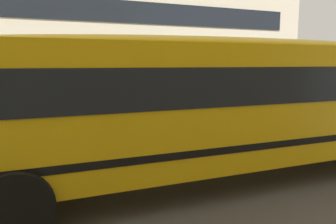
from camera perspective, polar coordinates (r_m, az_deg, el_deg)
ground_plane at (r=8.77m, az=-7.12°, el=-8.67°), size 400.00×400.00×0.00m
sidewalk_far at (r=15.54m, az=-14.33°, el=-1.34°), size 120.00×3.00×0.01m
lane_centreline at (r=8.77m, az=-7.12°, el=-8.65°), size 110.00×0.16×0.01m
school_bus at (r=7.44m, az=9.74°, el=2.72°), size 13.92×3.38×3.11m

